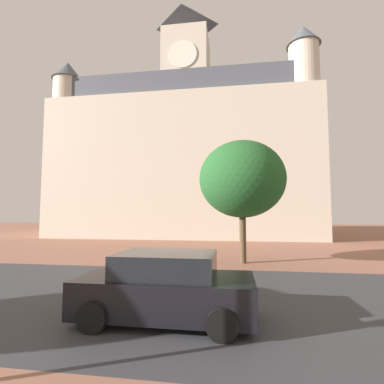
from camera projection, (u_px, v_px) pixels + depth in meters
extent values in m
plane|color=#93604C|center=(185.00, 286.00, 9.64)|extent=(120.00, 120.00, 0.00)
cube|color=#38383D|center=(178.00, 296.00, 8.41)|extent=(120.00, 8.48, 0.00)
cube|color=beige|center=(188.00, 175.00, 34.51)|extent=(27.59, 15.96, 14.41)
cube|color=#4C515B|center=(188.00, 108.00, 35.15)|extent=(25.39, 14.68, 2.40)
cube|color=beige|center=(187.00, 133.00, 34.94)|extent=(5.47, 5.47, 24.84)
pyramid|color=#4C515B|center=(187.00, 17.00, 36.10)|extent=(5.74, 5.74, 2.80)
cylinder|color=silver|center=(183.00, 54.00, 32.85)|extent=(3.28, 0.15, 3.28)
cylinder|color=beige|center=(65.00, 157.00, 30.02)|extent=(2.80, 2.80, 16.96)
cone|color=#4C515B|center=(68.00, 71.00, 30.74)|extent=(3.20, 3.20, 2.00)
cylinder|color=beige|center=(306.00, 141.00, 26.48)|extent=(2.80, 2.80, 18.62)
cone|color=#4C515B|center=(303.00, 36.00, 27.27)|extent=(3.20, 3.20, 2.00)
cube|color=black|center=(166.00, 294.00, 6.60)|extent=(4.06, 1.88, 0.82)
cube|color=black|center=(166.00, 264.00, 6.65)|extent=(2.27, 1.66, 0.55)
cylinder|color=black|center=(92.00, 317.00, 5.85)|extent=(0.64, 0.22, 0.64)
cylinder|color=black|center=(127.00, 292.00, 7.70)|extent=(0.64, 0.22, 0.64)
cylinder|color=black|center=(222.00, 325.00, 5.45)|extent=(0.64, 0.22, 0.64)
cylinder|color=black|center=(225.00, 296.00, 7.31)|extent=(0.64, 0.22, 0.64)
cylinder|color=brown|center=(243.00, 238.00, 14.19)|extent=(0.33, 0.33, 2.48)
ellipsoid|color=#235B28|center=(242.00, 179.00, 14.42)|extent=(4.37, 4.37, 3.93)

